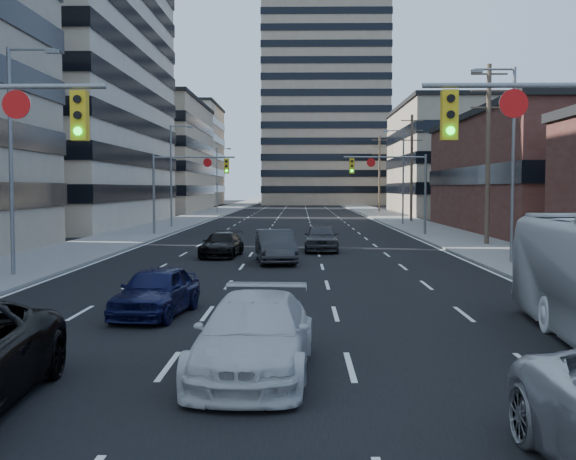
# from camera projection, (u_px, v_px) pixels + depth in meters

# --- Properties ---
(road_surface) EXTENTS (18.00, 300.00, 0.02)m
(road_surface) POSITION_uv_depth(u_px,v_px,m) (296.00, 206.00, 138.04)
(road_surface) COLOR black
(road_surface) RESTS_ON ground
(sidewalk_left) EXTENTS (5.00, 300.00, 0.15)m
(sidewalk_left) POSITION_uv_depth(u_px,v_px,m) (236.00, 206.00, 138.23)
(sidewalk_left) COLOR slate
(sidewalk_left) RESTS_ON ground
(sidewalk_right) EXTENTS (5.00, 300.00, 0.15)m
(sidewalk_right) POSITION_uv_depth(u_px,v_px,m) (356.00, 206.00, 137.84)
(sidewalk_right) COLOR slate
(sidewalk_right) RESTS_ON ground
(office_left_mid) EXTENTS (26.00, 34.00, 28.00)m
(office_left_mid) POSITION_uv_depth(u_px,v_px,m) (5.00, 77.00, 67.81)
(office_left_mid) COLOR #ADA089
(office_left_mid) RESTS_ON ground
(office_left_far) EXTENTS (20.00, 30.00, 16.00)m
(office_left_far) POSITION_uv_depth(u_px,v_px,m) (135.00, 158.00, 108.03)
(office_left_far) COLOR gray
(office_left_far) RESTS_ON ground
(office_right_far) EXTENTS (22.00, 28.00, 14.00)m
(office_right_far) POSITION_uv_depth(u_px,v_px,m) (483.00, 162.00, 95.29)
(office_right_far) COLOR gray
(office_right_far) RESTS_ON ground
(apartment_tower) EXTENTS (26.00, 26.00, 58.00)m
(apartment_tower) POSITION_uv_depth(u_px,v_px,m) (324.00, 70.00, 156.21)
(apartment_tower) COLOR gray
(apartment_tower) RESTS_ON ground
(bg_block_left) EXTENTS (24.00, 24.00, 20.00)m
(bg_block_left) POSITION_uv_depth(u_px,v_px,m) (160.00, 156.00, 147.91)
(bg_block_left) COLOR #ADA089
(bg_block_left) RESTS_ON ground
(bg_block_right) EXTENTS (22.00, 22.00, 12.00)m
(bg_block_right) POSITION_uv_depth(u_px,v_px,m) (464.00, 175.00, 137.15)
(bg_block_right) COLOR gray
(bg_block_right) RESTS_ON ground
(signal_far_left) EXTENTS (6.09, 0.33, 6.00)m
(signal_far_left) POSITION_uv_depth(u_px,v_px,m) (185.00, 178.00, 53.07)
(signal_far_left) COLOR slate
(signal_far_left) RESTS_ON ground
(signal_far_right) EXTENTS (6.09, 0.33, 6.00)m
(signal_far_right) POSITION_uv_depth(u_px,v_px,m) (394.00, 178.00, 52.81)
(signal_far_right) COLOR slate
(signal_far_right) RESTS_ON ground
(utility_pole_block) EXTENTS (2.20, 0.28, 11.00)m
(utility_pole_block) POSITION_uv_depth(u_px,v_px,m) (488.00, 151.00, 43.67)
(utility_pole_block) COLOR #4C3D2D
(utility_pole_block) RESTS_ON ground
(utility_pole_midblock) EXTENTS (2.20, 0.28, 11.00)m
(utility_pole_midblock) POSITION_uv_depth(u_px,v_px,m) (412.00, 166.00, 73.62)
(utility_pole_midblock) COLOR #4C3D2D
(utility_pole_midblock) RESTS_ON ground
(utility_pole_distant) EXTENTS (2.20, 0.28, 11.00)m
(utility_pole_distant) POSITION_uv_depth(u_px,v_px,m) (379.00, 172.00, 103.56)
(utility_pole_distant) COLOR #4C3D2D
(utility_pole_distant) RESTS_ON ground
(streetlight_left_near) EXTENTS (2.03, 0.22, 9.00)m
(streetlight_left_near) POSITION_uv_depth(u_px,v_px,m) (15.00, 149.00, 28.12)
(streetlight_left_near) COLOR slate
(streetlight_left_near) RESTS_ON ground
(streetlight_left_mid) EXTENTS (2.03, 0.22, 9.00)m
(streetlight_left_mid) POSITION_uv_depth(u_px,v_px,m) (173.00, 171.00, 63.06)
(streetlight_left_mid) COLOR slate
(streetlight_left_mid) RESTS_ON ground
(streetlight_left_far) EXTENTS (2.03, 0.22, 9.00)m
(streetlight_left_far) POSITION_uv_depth(u_px,v_px,m) (218.00, 177.00, 97.99)
(streetlight_left_far) COLOR slate
(streetlight_left_far) RESTS_ON ground
(streetlight_right_near) EXTENTS (2.03, 0.22, 9.00)m
(streetlight_right_near) POSITION_uv_depth(u_px,v_px,m) (510.00, 155.00, 32.77)
(streetlight_right_near) COLOR slate
(streetlight_right_near) RESTS_ON ground
(streetlight_right_far) EXTENTS (2.03, 0.22, 9.00)m
(streetlight_right_far) POSITION_uv_depth(u_px,v_px,m) (402.00, 172.00, 67.70)
(streetlight_right_far) COLOR slate
(streetlight_right_far) RESTS_ON ground
(white_van) EXTENTS (2.37, 5.29, 1.51)m
(white_van) POSITION_uv_depth(u_px,v_px,m) (254.00, 336.00, 13.61)
(white_van) COLOR silver
(white_van) RESTS_ON ground
(sedan_blue) EXTENTS (2.17, 4.28, 1.39)m
(sedan_blue) POSITION_uv_depth(u_px,v_px,m) (156.00, 291.00, 19.88)
(sedan_blue) COLOR #0D1035
(sedan_blue) RESTS_ON ground
(sedan_grey_center) EXTENTS (2.24, 4.92, 1.57)m
(sedan_grey_center) POSITION_uv_depth(u_px,v_px,m) (275.00, 247.00, 33.98)
(sedan_grey_center) COLOR #2B2B2D
(sedan_grey_center) RESTS_ON ground
(sedan_black_far) EXTENTS (2.14, 4.53, 1.28)m
(sedan_black_far) POSITION_uv_depth(u_px,v_px,m) (222.00, 245.00, 36.87)
(sedan_black_far) COLOR black
(sedan_black_far) RESTS_ON ground
(sedan_grey_right) EXTENTS (1.98, 4.68, 1.58)m
(sedan_grey_right) POSITION_uv_depth(u_px,v_px,m) (321.00, 237.00, 40.12)
(sedan_grey_right) COLOR #363638
(sedan_grey_right) RESTS_ON ground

